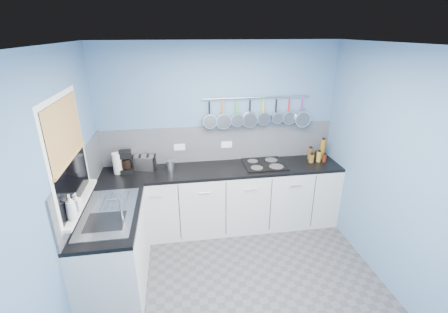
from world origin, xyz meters
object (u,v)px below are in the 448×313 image
object	(u,v)px
coffee_maker	(126,162)
toaster	(144,162)
soap_bottle_a	(71,207)
hob	(264,164)
paper_towel	(118,163)
canister	(170,166)
soap_bottle_b	(76,202)

from	to	relation	value
coffee_maker	toaster	distance (m)	0.24
soap_bottle_a	hob	bearing A→B (deg)	30.47
soap_bottle_a	paper_towel	bearing A→B (deg)	81.61
soap_bottle_a	canister	xyz separation A→B (m)	(0.84, 1.25, -0.20)
coffee_maker	hob	world-z (taller)	coffee_maker
hob	paper_towel	bearing A→B (deg)	179.16
coffee_maker	hob	bearing A→B (deg)	-8.43
coffee_maker	toaster	world-z (taller)	coffee_maker
coffee_maker	hob	xyz separation A→B (m)	(1.83, -0.05, -0.14)
coffee_maker	canister	xyz separation A→B (m)	(0.56, -0.04, -0.07)
soap_bottle_b	canister	bearing A→B (deg)	52.49
soap_bottle_a	hob	distance (m)	2.47
soap_bottle_a	canister	world-z (taller)	soap_bottle_a
soap_bottle_a	paper_towel	size ratio (longest dim) A/B	0.88
paper_towel	hob	size ratio (longest dim) A/B	0.49
soap_bottle_b	hob	bearing A→B (deg)	27.34
soap_bottle_b	hob	distance (m)	2.39
soap_bottle_b	toaster	world-z (taller)	soap_bottle_b
soap_bottle_b	hob	world-z (taller)	soap_bottle_b
soap_bottle_a	paper_towel	distance (m)	1.29
hob	soap_bottle_b	bearing A→B (deg)	-152.66
paper_towel	soap_bottle_a	bearing A→B (deg)	-98.39
soap_bottle_b	canister	world-z (taller)	soap_bottle_b
paper_towel	hob	world-z (taller)	paper_towel
coffee_maker	canister	distance (m)	0.56
soap_bottle_b	paper_towel	size ratio (longest dim) A/B	0.63
soap_bottle_a	soap_bottle_b	distance (m)	0.15
paper_towel	coffee_maker	world-z (taller)	coffee_maker
soap_bottle_a	toaster	size ratio (longest dim) A/B	0.85
toaster	coffee_maker	bearing A→B (deg)	-148.39
soap_bottle_a	hob	size ratio (longest dim) A/B	0.43
paper_towel	coffee_maker	size ratio (longest dim) A/B	0.96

